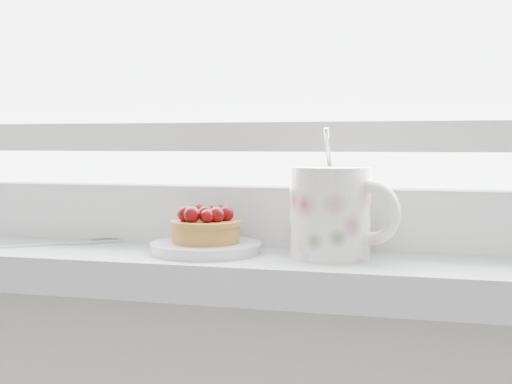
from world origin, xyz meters
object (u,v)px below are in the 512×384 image
(saucer, at_px, (206,248))
(fork, at_px, (31,244))
(raspberry_tart, at_px, (206,226))
(floral_mug, at_px, (333,211))

(saucer, relative_size, fork, 0.70)
(raspberry_tart, height_order, floral_mug, floral_mug)
(raspberry_tart, bearing_deg, saucer, 23.50)
(saucer, xyz_separation_m, raspberry_tart, (-0.00, -0.00, 0.02))
(saucer, xyz_separation_m, floral_mug, (0.14, 0.01, 0.04))
(saucer, distance_m, raspberry_tart, 0.02)
(floral_mug, height_order, fork, floral_mug)
(saucer, bearing_deg, fork, -179.29)
(floral_mug, relative_size, fork, 0.79)
(floral_mug, distance_m, fork, 0.37)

